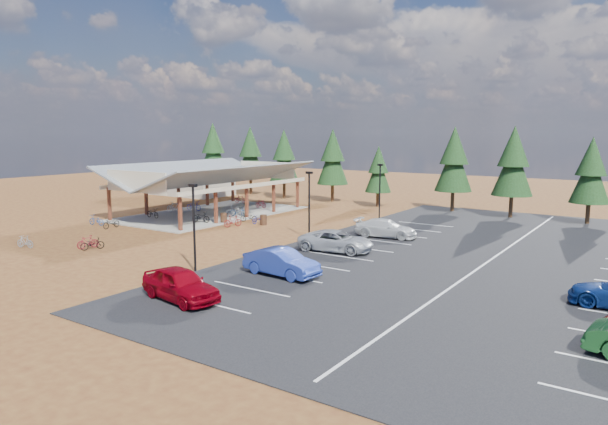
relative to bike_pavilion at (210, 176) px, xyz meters
The scene contains 38 objects.
ground 12.79m from the bike_pavilion, 34.99° to the right, with size 140.00×140.00×0.00m, color #592D17.
asphalt_lot 29.03m from the bike_pavilion, ahead, with size 27.00×44.00×0.04m, color black.
concrete_pad 3.77m from the bike_pavilion, 90.00° to the left, with size 10.60×18.60×0.10m, color gray.
bike_pavilion is the anchor object (origin of this frame).
outbuilding 17.89m from the bike_pavilion, 141.84° to the left, with size 11.00×7.00×3.90m.
lamp_post_0 22.69m from the bike_pavilion, 48.58° to the right, with size 0.50×0.25×5.14m.
lamp_post_1 15.83m from the bike_pavilion, 18.43° to the right, with size 0.50×0.25×5.14m.
lamp_post_2 16.57m from the bike_pavilion, 25.02° to the left, with size 0.50×0.25×5.14m.
trash_bin_0 6.74m from the bike_pavilion, 35.38° to the right, with size 0.60×0.60×0.90m, color #3F2616.
trash_bin_1 9.16m from the bike_pavilion, 14.22° to the right, with size 0.60×0.60×0.90m, color #3F2616.
pine_0 21.55m from the bike_pavilion, 132.70° to the left, with size 4.02×4.02×9.38m.
pine_1 17.59m from the bike_pavilion, 116.75° to the left, with size 3.79×3.79×8.82m.
pine_2 14.84m from the bike_pavilion, 96.84° to the left, with size 3.62×3.62×8.43m.
pine_3 16.02m from the bike_pavilion, 72.27° to the left, with size 3.64×3.64×8.48m.
pine_4 18.13m from the bike_pavilion, 51.68° to the left, with size 2.84×2.84×6.61m.
pine_5 24.57m from the bike_pavilion, 38.44° to the left, with size 3.73×3.73×8.68m.
pine_6 29.06m from the bike_pavilion, 29.87° to the left, with size 3.73×3.73×8.70m.
pine_7 34.87m from the bike_pavilion, 24.48° to the left, with size 3.31×3.31×7.70m.
bike_0 6.68m from the bike_pavilion, 114.56° to the right, with size 0.62×1.79×0.94m, color black.
bike_1 4.90m from the bike_pavilion, 152.53° to the right, with size 0.51×1.82×1.09m, color #94989C.
bike_2 4.26m from the bike_pavilion, behind, with size 0.64×1.85×0.97m, color #232599.
bike_3 8.47m from the bike_pavilion, 109.26° to the left, with size 0.44×1.57×0.95m, color maroon.
bike_4 6.44m from the bike_pavilion, 55.67° to the right, with size 0.63×1.81×0.95m, color black.
bike_5 4.87m from the bike_pavilion, 10.27° to the right, with size 0.52×1.84×1.11m, color gray.
bike_6 4.75m from the bike_pavilion, ahead, with size 0.59×1.68×0.88m, color navy.
bike_7 6.78m from the bike_pavilion, 72.92° to the left, with size 0.41×1.47×0.88m, color maroon.
bike_8 11.23m from the bike_pavilion, 97.33° to the right, with size 0.61×1.76×0.93m, color black.
bike_10 11.59m from the bike_pavilion, 109.51° to the right, with size 0.60×1.73×0.91m, color #1E4897.
bike_11 17.45m from the bike_pavilion, 76.08° to the right, with size 0.43×1.52×0.91m, color maroon.
bike_12 17.69m from the bike_pavilion, 74.15° to the right, with size 0.56×1.59×0.84m, color black.
bike_13 19.31m from the bike_pavilion, 88.99° to the right, with size 0.42×1.47×0.88m, color gray.
bike_14 8.32m from the bike_pavilion, 12.86° to the right, with size 0.54×1.54×0.81m, color #20269A.
bike_15 8.62m from the bike_pavilion, 33.00° to the right, with size 0.47×1.68×1.01m, color maroon.
bike_16 7.16m from the bike_pavilion, 14.03° to the right, with size 0.56×1.61×0.84m, color black.
car_0 28.35m from the bike_pavilion, 49.20° to the right, with size 1.87×4.64×1.58m, color maroon.
car_1 24.98m from the bike_pavilion, 37.18° to the right, with size 1.62×4.63×1.53m, color #223796.
car_2 20.82m from the bike_pavilion, 22.22° to the right, with size 2.35×5.10×1.42m, color #A3A6AC.
car_3 19.96m from the bike_pavilion, ahead, with size 1.94×4.77×1.39m, color silver.
Camera 1 is at (27.49, -31.87, 8.04)m, focal length 32.00 mm.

